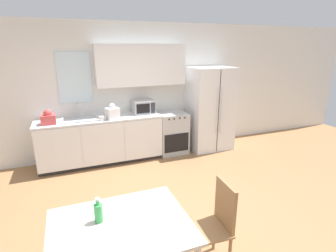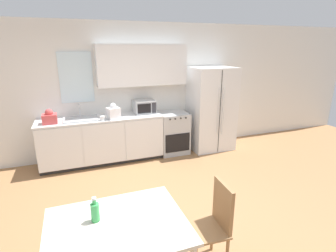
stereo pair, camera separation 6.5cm
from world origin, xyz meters
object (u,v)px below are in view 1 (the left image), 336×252
microwave (143,106)px  coffee_mug (102,118)px  dining_table (121,234)px  drink_bottle (98,212)px  refrigerator (210,109)px  oven_range (171,132)px  dining_chair_side (217,219)px

microwave → coffee_mug: size_ratio=3.34×
dining_table → drink_bottle: (-0.17, 0.12, 0.19)m
refrigerator → microwave: bearing=174.4°
refrigerator → drink_bottle: 3.99m
refrigerator → microwave: 1.50m
refrigerator → microwave: (-1.49, 0.15, 0.14)m
oven_range → drink_bottle: (-1.87, -2.94, 0.40)m
microwave → dining_chair_side: size_ratio=0.45×
coffee_mug → microwave: bearing=19.0°
coffee_mug → drink_bottle: bearing=-98.5°
dining_table → dining_chair_side: dining_chair_side is taller
oven_range → dining_table: bearing=-119.1°
coffee_mug → dining_table: 2.87m
refrigerator → dining_table: refrigerator is taller
oven_range → microwave: microwave is taller
coffee_mug → refrigerator: bearing=3.7°
coffee_mug → drink_bottle: coffee_mug is taller
oven_range → refrigerator: (0.90, -0.06, 0.46)m
dining_chair_side → drink_bottle: size_ratio=3.98×
dining_table → dining_chair_side: bearing=0.2°
drink_bottle → refrigerator: bearing=46.1°
dining_table → dining_chair_side: 0.99m
oven_range → coffee_mug: (-1.46, -0.21, 0.51)m
refrigerator → microwave: refrigerator is taller
microwave → dining_chair_side: 3.18m
oven_range → drink_bottle: bearing=-122.5°
oven_range → dining_chair_side: bearing=-103.3°
oven_range → refrigerator: size_ratio=0.49×
microwave → drink_bottle: (-1.28, -3.03, -0.21)m
microwave → coffee_mug: bearing=-161.0°
dining_chair_side → oven_range: bearing=-9.4°
oven_range → microwave: 0.85m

